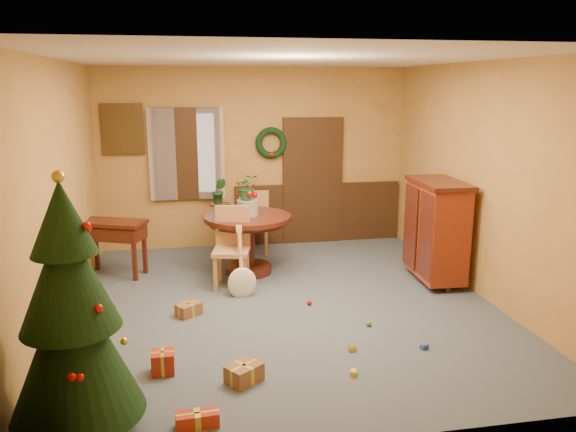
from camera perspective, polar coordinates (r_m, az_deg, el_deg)
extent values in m
plane|color=#33404A|center=(6.93, -0.30, -9.00)|extent=(5.50, 5.50, 0.00)
plane|color=silver|center=(6.42, -0.33, 15.72)|extent=(5.50, 5.50, 0.00)
plane|color=olive|center=(9.21, -3.33, 5.89)|extent=(5.00, 0.00, 5.00)
plane|color=olive|center=(3.92, 6.78, -4.24)|extent=(5.00, 0.00, 5.00)
plane|color=olive|center=(6.57, -22.33, 1.96)|extent=(0.00, 5.50, 5.50)
plane|color=olive|center=(7.37, 19.21, 3.35)|extent=(0.00, 5.50, 5.50)
cube|color=black|center=(9.52, 3.05, 0.33)|extent=(2.80, 0.06, 1.00)
cube|color=black|center=(9.38, 2.51, 3.57)|extent=(1.00, 0.08, 2.10)
cube|color=white|center=(9.42, 2.47, 3.30)|extent=(0.80, 0.03, 1.90)
cube|color=black|center=(9.08, -10.25, 6.24)|extent=(1.05, 0.08, 1.45)
cube|color=white|center=(9.11, -10.25, 6.26)|extent=(0.88, 0.03, 1.25)
cube|color=white|center=(9.04, -12.67, 6.09)|extent=(0.42, 0.02, 1.45)
cube|color=white|center=(9.04, -7.82, 6.29)|extent=(0.42, 0.02, 1.45)
torus|color=black|center=(9.14, -1.72, 7.43)|extent=(0.51, 0.11, 0.51)
cube|color=#4C3819|center=(9.10, -16.41, 8.46)|extent=(0.62, 0.05, 0.78)
cube|color=gray|center=(9.13, -16.39, 8.48)|extent=(0.48, 0.02, 0.62)
cylinder|color=black|center=(7.85, -4.11, -0.17)|extent=(1.22, 1.22, 0.07)
cylinder|color=black|center=(7.87, -4.10, -0.63)|extent=(1.09, 1.09, 0.04)
cylinder|color=black|center=(7.95, -4.06, -2.92)|extent=(0.20, 0.20, 0.68)
cylinder|color=black|center=(8.06, -4.02, -5.37)|extent=(0.65, 0.65, 0.11)
cylinder|color=slate|center=(7.82, -4.12, 0.85)|extent=(0.30, 0.30, 0.22)
imported|color=#1E4C23|center=(7.77, -4.16, 2.96)|extent=(0.33, 0.28, 0.36)
cube|color=#94643B|center=(7.38, -5.78, -3.60)|extent=(0.55, 0.55, 0.05)
cube|color=#94643B|center=(7.50, -5.64, -0.98)|extent=(0.46, 0.14, 0.55)
cube|color=#94643B|center=(7.61, -4.16, -5.07)|extent=(0.06, 0.06, 0.47)
cube|color=#94643B|center=(7.66, -6.95, -5.03)|extent=(0.06, 0.06, 0.47)
cube|color=#94643B|center=(7.26, -4.45, -6.00)|extent=(0.06, 0.06, 0.47)
cube|color=#94643B|center=(7.31, -7.38, -5.94)|extent=(0.06, 0.06, 0.47)
cube|color=#94643B|center=(8.92, -3.41, -0.69)|extent=(0.51, 0.51, 0.05)
cube|color=#94643B|center=(8.65, -3.45, 0.84)|extent=(0.45, 0.10, 0.53)
cube|color=#94643B|center=(8.81, -4.59, -2.57)|extent=(0.05, 0.05, 0.46)
cube|color=#94643B|center=(8.80, -2.22, -2.55)|extent=(0.05, 0.05, 0.46)
cube|color=#94643B|center=(9.16, -4.51, -1.95)|extent=(0.05, 0.05, 0.46)
cube|color=#94643B|center=(9.15, -2.23, -1.93)|extent=(0.05, 0.05, 0.46)
cylinder|color=black|center=(8.84, -6.90, -1.42)|extent=(0.10, 0.10, 0.80)
cylinder|color=black|center=(8.74, -6.98, 1.19)|extent=(0.32, 0.32, 0.03)
imported|color=#19471E|center=(8.70, -7.02, 2.57)|extent=(0.24, 0.21, 0.40)
cylinder|color=#382111|center=(4.84, -20.29, -18.94)|extent=(0.13, 0.13, 0.22)
cone|color=black|center=(4.53, -20.96, -11.84)|extent=(0.99, 0.99, 1.17)
cone|color=black|center=(4.34, -21.54, -5.34)|extent=(0.72, 0.72, 0.86)
cone|color=black|center=(4.24, -22.00, -0.13)|extent=(0.47, 0.47, 0.54)
sphere|color=gold|center=(4.18, -22.34, 3.71)|extent=(0.09, 0.09, 0.09)
cube|color=black|center=(8.12, -17.38, -0.67)|extent=(0.98, 0.73, 0.05)
cube|color=black|center=(8.15, -17.32, -1.59)|extent=(0.92, 0.68, 0.19)
cube|color=black|center=(8.27, -19.77, -3.42)|extent=(0.16, 0.31, 0.73)
cube|color=black|center=(8.18, -14.59, -3.25)|extent=(0.16, 0.31, 0.73)
cube|color=#5B160A|center=(7.78, 14.84, -1.41)|extent=(0.55, 1.04, 1.27)
cube|color=black|center=(7.65, 15.13, 3.29)|extent=(0.61, 1.10, 0.05)
cylinder|color=black|center=(7.61, 15.91, -7.09)|extent=(0.07, 0.07, 0.09)
cylinder|color=black|center=(8.34, 13.33, -5.14)|extent=(0.07, 0.07, 0.09)
cube|color=brown|center=(5.27, -4.47, -15.63)|extent=(0.38, 0.36, 0.16)
cube|color=gold|center=(5.27, -4.47, -15.63)|extent=(0.27, 0.21, 0.17)
cube|color=gold|center=(5.27, -4.47, -15.63)|extent=(0.17, 0.21, 0.17)
cube|color=maroon|center=(5.51, -12.58, -14.30)|extent=(0.21, 0.21, 0.20)
cube|color=gold|center=(5.51, -12.58, -14.30)|extent=(0.21, 0.03, 0.21)
cube|color=gold|center=(5.51, -12.58, -14.30)|extent=(0.03, 0.21, 0.21)
cube|color=brown|center=(6.70, -10.06, -9.33)|extent=(0.33, 0.31, 0.15)
cube|color=gold|center=(6.70, -10.06, -9.33)|extent=(0.24, 0.18, 0.15)
cube|color=gold|center=(6.70, -10.06, -9.33)|extent=(0.14, 0.18, 0.15)
cube|color=maroon|center=(4.73, -9.18, -19.73)|extent=(0.34, 0.16, 0.12)
cube|color=gold|center=(4.73, -9.18, -19.73)|extent=(0.34, 0.04, 0.12)
cube|color=gold|center=(4.73, -9.18, -19.73)|extent=(0.06, 0.14, 0.12)
cube|color=#224297|center=(6.01, 13.67, -12.77)|extent=(0.09, 0.08, 0.05)
sphere|color=#268E2B|center=(6.40, 8.22, -10.78)|extent=(0.06, 0.06, 0.06)
cube|color=gold|center=(5.41, 6.67, -15.52)|extent=(0.08, 0.09, 0.05)
sphere|color=#B3100B|center=(6.91, 2.19, -8.80)|extent=(0.06, 0.06, 0.06)
cube|color=gold|center=(5.84, 6.55, -13.27)|extent=(0.09, 0.06, 0.05)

